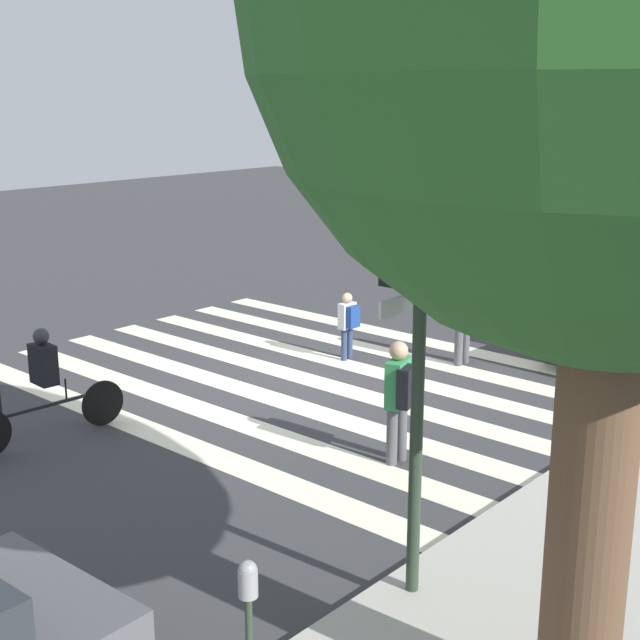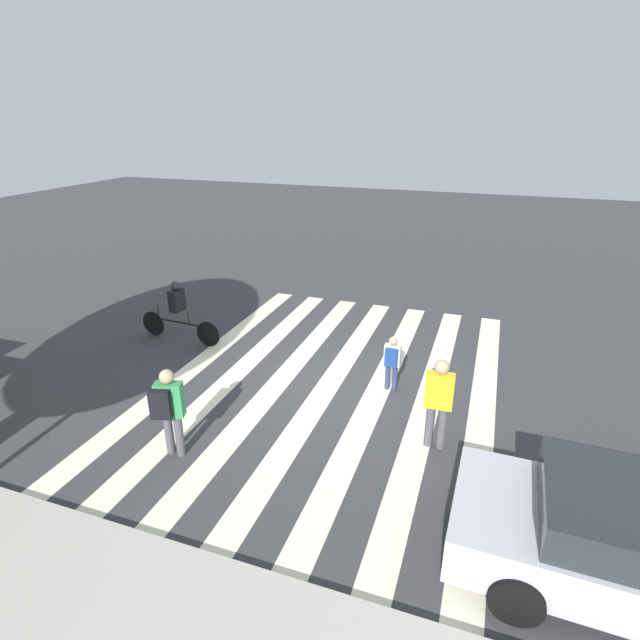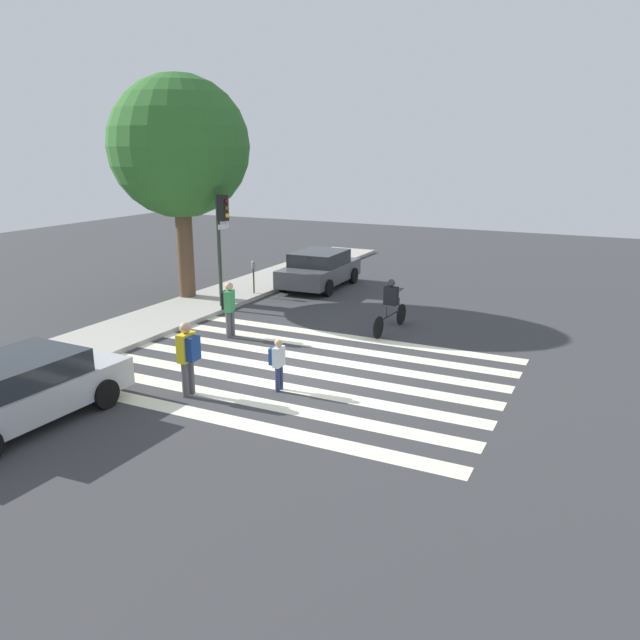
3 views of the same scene
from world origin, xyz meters
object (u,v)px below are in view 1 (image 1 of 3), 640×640
(pedestrian_child_with_backpack, at_px, (348,321))
(pedestrian_adult_tall_backpack, at_px, (399,393))
(traffic_light, at_px, (408,307))
(pedestrian_adult_blue_shirt, at_px, (462,309))
(cyclist_near_curb, at_px, (45,381))
(parking_meter, at_px, (248,603))

(pedestrian_child_with_backpack, bearing_deg, pedestrian_adult_tall_backpack, -131.10)
(traffic_light, distance_m, pedestrian_adult_blue_shirt, 7.91)
(cyclist_near_curb, bearing_deg, traffic_light, 94.39)
(traffic_light, xyz_separation_m, pedestrian_adult_tall_backpack, (-2.53, -1.91, -1.91))
(cyclist_near_curb, bearing_deg, pedestrian_adult_blue_shirt, 165.18)
(pedestrian_adult_blue_shirt, height_order, cyclist_near_curb, pedestrian_adult_blue_shirt)
(parking_meter, relative_size, pedestrian_child_with_backpack, 1.11)
(pedestrian_adult_blue_shirt, bearing_deg, cyclist_near_curb, -20.64)
(pedestrian_adult_tall_backpack, relative_size, cyclist_near_curb, 0.69)
(traffic_light, bearing_deg, pedestrian_adult_blue_shirt, -151.27)
(parking_meter, distance_m, cyclist_near_curb, 6.49)
(cyclist_near_curb, bearing_deg, pedestrian_child_with_backpack, 177.05)
(traffic_light, height_order, parking_meter, traffic_light)
(pedestrian_adult_blue_shirt, distance_m, cyclist_near_curb, 7.18)
(pedestrian_adult_tall_backpack, height_order, pedestrian_child_with_backpack, pedestrian_adult_tall_backpack)
(parking_meter, bearing_deg, pedestrian_adult_blue_shirt, -156.53)
(pedestrian_adult_tall_backpack, height_order, pedestrian_adult_blue_shirt, pedestrian_adult_blue_shirt)
(parking_meter, distance_m, pedestrian_adult_tall_backpack, 5.12)
(traffic_light, bearing_deg, pedestrian_child_with_backpack, -136.48)
(pedestrian_adult_tall_backpack, distance_m, pedestrian_adult_blue_shirt, 4.57)
(parking_meter, height_order, pedestrian_adult_tall_backpack, pedestrian_adult_tall_backpack)
(pedestrian_adult_tall_backpack, bearing_deg, pedestrian_child_with_backpack, 31.16)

